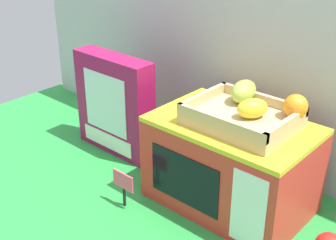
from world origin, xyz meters
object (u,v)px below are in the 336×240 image
Objects in this scene: toy_microwave at (232,164)px; cookie_set_box at (115,104)px; price_sign at (123,184)px; food_groups_crate at (247,113)px.

toy_microwave is 1.28× the size of cookie_set_box.
toy_microwave is 3.96× the size of price_sign.
food_groups_crate is at bearing 43.50° from price_sign.
price_sign is (-0.22, -0.21, -0.20)m from food_groups_crate.
toy_microwave is 0.28m from price_sign.
toy_microwave is 0.15m from food_groups_crate.
cookie_set_box is at bearing -178.30° from food_groups_crate.
price_sign is at bearing -136.50° from food_groups_crate.
food_groups_crate is 0.82× the size of cookie_set_box.
cookie_set_box reaches higher than price_sign.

